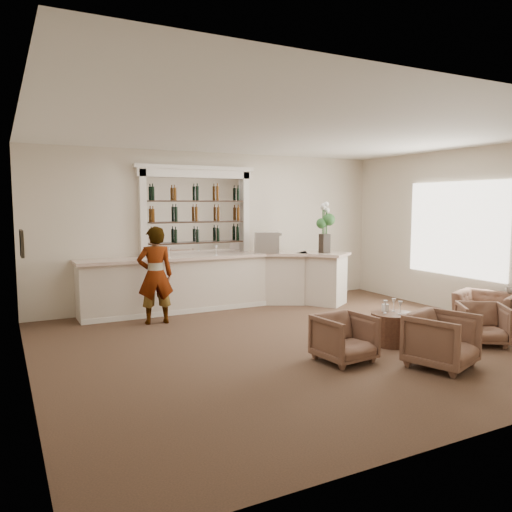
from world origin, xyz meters
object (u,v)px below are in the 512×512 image
(bar_counter, at_px, (219,282))
(sommelier, at_px, (155,275))
(armchair_center, at_px, (442,340))
(armchair_far, at_px, (486,310))
(armchair_left, at_px, (344,338))
(armchair_right, at_px, (482,324))
(espresso_machine, at_px, (266,242))
(cocktail_table, at_px, (392,329))
(flower_vase, at_px, (325,225))

(bar_counter, height_order, sommelier, sommelier)
(armchair_center, bearing_deg, armchair_far, 6.83)
(armchair_left, distance_m, armchair_right, 2.49)
(espresso_machine, bearing_deg, bar_counter, -160.89)
(armchair_center, height_order, armchair_far, armchair_center)
(armchair_far, relative_size, espresso_machine, 1.89)
(cocktail_table, distance_m, armchair_right, 1.44)
(armchair_left, distance_m, espresso_machine, 4.22)
(armchair_far, height_order, espresso_machine, espresso_machine)
(sommelier, distance_m, armchair_center, 5.05)
(armchair_center, height_order, flower_vase, flower_vase)
(bar_counter, relative_size, espresso_machine, 11.03)
(armchair_right, height_order, armchair_far, armchair_right)
(armchair_right, height_order, flower_vase, flower_vase)
(sommelier, height_order, armchair_center, sommelier)
(armchair_center, bearing_deg, flower_vase, 57.12)
(bar_counter, xyz_separation_m, armchair_left, (0.15, -4.08, -0.24))
(cocktail_table, distance_m, armchair_far, 2.22)
(armchair_center, xyz_separation_m, armchair_right, (1.46, 0.52, -0.05))
(cocktail_table, relative_size, sommelier, 0.36)
(armchair_left, relative_size, armchair_far, 0.75)
(armchair_left, xyz_separation_m, flower_vase, (2.04, 3.41, 1.42))
(sommelier, bearing_deg, cocktail_table, 140.09)
(bar_counter, xyz_separation_m, cocktail_table, (1.35, -3.74, -0.32))
(flower_vase, bearing_deg, cocktail_table, -105.54)
(armchair_center, relative_size, flower_vase, 0.75)
(sommelier, xyz_separation_m, armchair_far, (5.13, -3.05, -0.58))
(armchair_right, bearing_deg, armchair_far, 70.24)
(cocktail_table, height_order, armchair_far, armchair_far)
(armchair_left, bearing_deg, armchair_far, 0.55)
(armchair_center, relative_size, armchair_far, 0.84)
(armchair_center, bearing_deg, armchair_right, 0.34)
(armchair_left, bearing_deg, flower_vase, 53.61)
(cocktail_table, bearing_deg, flower_vase, 74.46)
(sommelier, xyz_separation_m, flower_vase, (3.77, 0.00, 0.86))
(sommelier, bearing_deg, armchair_left, 123.30)
(armchair_far, bearing_deg, espresso_machine, -168.49)
(sommelier, distance_m, flower_vase, 3.86)
(sommelier, relative_size, armchair_center, 2.19)
(bar_counter, relative_size, cocktail_table, 8.78)
(armchair_left, bearing_deg, sommelier, 111.40)
(espresso_machine, bearing_deg, flower_vase, -3.20)
(cocktail_table, relative_size, espresso_machine, 1.26)
(sommelier, distance_m, armchair_far, 6.00)
(espresso_machine, bearing_deg, armchair_left, -78.84)
(flower_vase, bearing_deg, armchair_left, -120.94)
(armchair_right, height_order, espresso_machine, espresso_machine)
(espresso_machine, bearing_deg, armchair_center, -64.74)
(cocktail_table, relative_size, armchair_left, 0.89)
(armchair_left, bearing_deg, bar_counter, 86.71)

